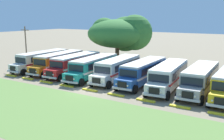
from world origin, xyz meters
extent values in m
plane|color=#84755B|center=(0.00, 0.00, 0.00)|extent=(220.00, 220.00, 0.00)
cube|color=olive|center=(0.00, -7.68, 0.00)|extent=(80.00, 11.21, 0.01)
cube|color=silver|center=(-14.04, 5.87, 1.55)|extent=(2.62, 9.23, 2.10)
cube|color=maroon|center=(-14.04, 5.87, 1.38)|extent=(2.65, 9.25, 0.24)
cube|color=black|center=(-12.77, 6.19, 2.05)|extent=(0.14, 8.00, 0.80)
cube|color=black|center=(-15.31, 6.16, 2.05)|extent=(0.14, 8.00, 0.80)
cube|color=beige|center=(-14.04, 5.87, 2.71)|extent=(2.54, 9.13, 0.22)
cube|color=silver|center=(-13.97, 0.57, 1.02)|extent=(2.22, 1.43, 1.05)
cube|color=black|center=(-13.96, -0.17, 1.05)|extent=(1.10, 0.11, 0.70)
cube|color=#B7B7BC|center=(-13.96, -0.21, 0.62)|extent=(2.40, 0.23, 0.24)
cube|color=black|center=(-13.98, 1.24, 2.05)|extent=(2.20, 0.09, 0.84)
cube|color=maroon|center=(-14.10, 10.49, 1.45)|extent=(0.90, 0.07, 1.30)
sphere|color=#EAE5C6|center=(-13.26, -0.21, 1.05)|extent=(0.20, 0.20, 0.20)
sphere|color=#EAE5C6|center=(-14.66, -0.23, 1.05)|extent=(0.20, 0.20, 0.20)
cylinder|color=black|center=(-12.77, 0.69, 0.50)|extent=(0.29, 1.00, 1.00)
cylinder|color=black|center=(-15.17, 0.66, 0.50)|extent=(0.29, 1.00, 1.00)
cylinder|color=black|center=(-12.88, 8.89, 0.50)|extent=(0.29, 1.00, 1.00)
cylinder|color=black|center=(-15.28, 8.86, 0.50)|extent=(0.29, 1.00, 1.00)
cube|color=orange|center=(-10.73, 6.16, 1.55)|extent=(3.30, 9.38, 2.10)
cube|color=white|center=(-10.73, 6.16, 1.38)|extent=(3.33, 9.41, 0.24)
cube|color=black|center=(-9.49, 6.57, 2.05)|extent=(0.74, 7.97, 0.80)
cube|color=black|center=(-12.02, 6.35, 2.05)|extent=(0.74, 7.97, 0.80)
cube|color=beige|center=(-10.73, 6.16, 2.71)|extent=(3.21, 9.28, 0.22)
cube|color=orange|center=(-10.26, 0.88, 1.02)|extent=(2.31, 1.59, 1.05)
cube|color=black|center=(-10.20, 0.15, 1.05)|extent=(1.10, 0.20, 0.70)
cube|color=#B7B7BC|center=(-10.19, 0.11, 0.62)|extent=(2.41, 0.41, 0.24)
cube|color=black|center=(-10.32, 1.55, 2.05)|extent=(2.20, 0.25, 0.84)
cube|color=white|center=(-11.13, 10.77, 1.45)|extent=(0.90, 0.14, 1.30)
sphere|color=#EAE5C6|center=(-9.49, 0.16, 1.05)|extent=(0.20, 0.20, 0.20)
sphere|color=#EAE5C6|center=(-10.89, 0.04, 1.05)|extent=(0.20, 0.20, 0.20)
cylinder|color=black|center=(-9.07, 1.09, 0.50)|extent=(0.37, 1.02, 1.00)
cylinder|color=black|center=(-11.46, 0.88, 0.50)|extent=(0.37, 1.02, 1.00)
cylinder|color=black|center=(-9.80, 9.26, 0.50)|extent=(0.37, 1.02, 1.00)
cylinder|color=black|center=(-12.19, 9.05, 0.50)|extent=(0.37, 1.02, 1.00)
cube|color=red|center=(-7.27, 6.09, 1.55)|extent=(3.03, 9.33, 2.10)
cube|color=white|center=(-7.27, 6.09, 1.38)|extent=(3.06, 9.35, 0.24)
cube|color=black|center=(-6.02, 6.46, 2.05)|extent=(0.50, 7.99, 0.80)
cube|color=black|center=(-8.56, 6.31, 2.05)|extent=(0.50, 7.99, 0.80)
cube|color=silver|center=(-7.27, 6.09, 2.71)|extent=(2.94, 9.22, 0.22)
cube|color=red|center=(-6.97, 0.79, 1.02)|extent=(2.28, 1.52, 1.05)
cube|color=black|center=(-6.93, 0.06, 1.05)|extent=(1.10, 0.16, 0.70)
cube|color=#B7B7BC|center=(-6.92, 0.02, 0.62)|extent=(2.41, 0.34, 0.24)
cube|color=black|center=(-7.01, 1.46, 2.05)|extent=(2.20, 0.19, 0.84)
cube|color=white|center=(-7.54, 10.70, 1.45)|extent=(0.90, 0.11, 1.30)
sphere|color=#EAE5C6|center=(-6.22, 0.05, 1.05)|extent=(0.20, 0.20, 0.20)
sphere|color=#EAE5C6|center=(-7.62, -0.03, 1.05)|extent=(0.20, 0.20, 0.20)
cylinder|color=black|center=(-5.78, 0.96, 0.50)|extent=(0.34, 1.01, 1.00)
cylinder|color=black|center=(-8.17, 0.82, 0.50)|extent=(0.34, 1.01, 1.00)
cylinder|color=black|center=(-6.25, 9.15, 0.50)|extent=(0.34, 1.01, 1.00)
cylinder|color=black|center=(-8.65, 9.01, 0.50)|extent=(0.34, 1.01, 1.00)
cube|color=teal|center=(-3.65, 5.62, 1.55)|extent=(3.32, 9.39, 2.10)
cube|color=white|center=(-3.65, 5.62, 1.38)|extent=(3.35, 9.41, 0.24)
cube|color=black|center=(-2.41, 6.04, 2.05)|extent=(0.76, 7.97, 0.80)
cube|color=black|center=(-4.94, 5.81, 2.05)|extent=(0.76, 7.97, 0.80)
cube|color=beige|center=(-3.65, 5.62, 2.71)|extent=(3.23, 9.28, 0.22)
cube|color=teal|center=(-3.17, 0.35, 1.02)|extent=(2.32, 1.59, 1.05)
cube|color=black|center=(-3.10, -0.39, 1.05)|extent=(1.10, 0.20, 0.70)
cube|color=#B7B7BC|center=(-3.10, -0.43, 0.62)|extent=(2.41, 0.42, 0.24)
cube|color=black|center=(-3.23, 1.01, 2.05)|extent=(2.20, 0.26, 0.84)
cube|color=white|center=(-4.07, 10.22, 1.45)|extent=(0.90, 0.14, 1.30)
sphere|color=#EAE5C6|center=(-2.40, -0.38, 1.05)|extent=(0.20, 0.20, 0.20)
sphere|color=#EAE5C6|center=(-3.80, -0.50, 1.05)|extent=(0.20, 0.20, 0.20)
cylinder|color=black|center=(-1.98, 0.55, 0.50)|extent=(0.37, 1.02, 1.00)
cylinder|color=black|center=(-4.37, 0.34, 0.50)|extent=(0.37, 1.02, 1.00)
cylinder|color=black|center=(-2.73, 8.72, 0.50)|extent=(0.37, 1.02, 1.00)
cylinder|color=black|center=(-5.12, 8.50, 0.50)|extent=(0.37, 1.02, 1.00)
cube|color=silver|center=(-0.20, 6.44, 1.55)|extent=(3.27, 9.38, 2.10)
cube|color=red|center=(-0.20, 6.44, 1.38)|extent=(3.30, 9.40, 0.24)
cube|color=black|center=(1.04, 6.85, 2.05)|extent=(0.72, 7.97, 0.80)
cube|color=black|center=(-1.49, 6.63, 2.05)|extent=(0.72, 7.97, 0.80)
cube|color=beige|center=(-0.20, 6.44, 2.71)|extent=(3.18, 9.27, 0.22)
cube|color=silver|center=(0.25, 1.16, 1.02)|extent=(2.31, 1.58, 1.05)
cube|color=black|center=(0.32, 0.42, 1.05)|extent=(1.10, 0.19, 0.70)
cube|color=#B7B7BC|center=(0.32, 0.38, 0.62)|extent=(2.41, 0.40, 0.24)
cube|color=black|center=(0.20, 1.83, 2.05)|extent=(2.20, 0.25, 0.84)
cube|color=red|center=(-0.59, 11.05, 1.45)|extent=(0.90, 0.14, 1.30)
sphere|color=#EAE5C6|center=(1.02, 0.43, 1.05)|extent=(0.20, 0.20, 0.20)
sphere|color=#EAE5C6|center=(-0.38, 0.32, 1.05)|extent=(0.20, 0.20, 0.20)
cylinder|color=black|center=(1.44, 1.36, 0.50)|extent=(0.36, 1.02, 1.00)
cylinder|color=black|center=(-0.95, 1.16, 0.50)|extent=(0.36, 1.02, 1.00)
cylinder|color=black|center=(0.75, 9.53, 0.50)|extent=(0.36, 1.02, 1.00)
cylinder|color=black|center=(-1.65, 9.33, 0.50)|extent=(0.36, 1.02, 1.00)
cube|color=#23519E|center=(3.63, 6.44, 1.55)|extent=(2.76, 9.27, 2.10)
cube|color=silver|center=(3.63, 6.44, 1.38)|extent=(2.79, 9.29, 0.24)
cube|color=black|center=(4.89, 6.78, 2.05)|extent=(0.27, 8.00, 0.80)
cube|color=black|center=(2.35, 6.71, 2.05)|extent=(0.27, 8.00, 0.80)
cube|color=#B2B2B7|center=(3.63, 6.44, 2.71)|extent=(2.68, 9.16, 0.22)
cube|color=#23519E|center=(3.78, 1.15, 1.02)|extent=(2.24, 1.46, 1.05)
cube|color=black|center=(3.80, 0.41, 1.05)|extent=(1.10, 0.13, 0.70)
cube|color=#B7B7BC|center=(3.80, 0.37, 0.62)|extent=(2.40, 0.27, 0.24)
cube|color=black|center=(3.76, 1.82, 2.05)|extent=(2.20, 0.12, 0.84)
cube|color=silver|center=(3.50, 11.06, 1.45)|extent=(0.90, 0.09, 1.30)
sphere|color=#EAE5C6|center=(4.50, 0.38, 1.05)|extent=(0.20, 0.20, 0.20)
sphere|color=#EAE5C6|center=(3.10, 0.34, 1.05)|extent=(0.20, 0.20, 0.20)
cylinder|color=black|center=(4.98, 1.28, 0.50)|extent=(0.31, 1.01, 1.00)
cylinder|color=black|center=(2.58, 1.21, 0.50)|extent=(0.31, 1.01, 1.00)
cylinder|color=black|center=(4.75, 9.48, 0.50)|extent=(0.31, 1.01, 1.00)
cylinder|color=black|center=(2.35, 9.41, 0.50)|extent=(0.31, 1.01, 1.00)
cube|color=silver|center=(7.12, 6.02, 1.55)|extent=(3.44, 9.41, 2.10)
cube|color=red|center=(7.12, 6.02, 1.38)|extent=(3.47, 9.43, 0.24)
cube|color=black|center=(8.35, 6.45, 2.05)|extent=(0.87, 7.96, 0.80)
cube|color=black|center=(5.82, 6.19, 2.05)|extent=(0.87, 7.96, 0.80)
cube|color=silver|center=(7.12, 6.02, 2.71)|extent=(3.35, 9.30, 0.22)
cube|color=silver|center=(7.66, 0.75, 1.02)|extent=(2.33, 1.62, 1.05)
cube|color=black|center=(7.74, 0.02, 1.05)|extent=(1.10, 0.21, 0.70)
cube|color=#B7B7BC|center=(7.75, -0.02, 0.62)|extent=(2.41, 0.45, 0.24)
cube|color=black|center=(7.60, 1.42, 2.05)|extent=(2.19, 0.29, 0.84)
cube|color=red|center=(6.64, 10.62, 1.45)|extent=(0.90, 0.15, 1.30)
sphere|color=#EAE5C6|center=(8.44, 0.04, 1.05)|extent=(0.20, 0.20, 0.20)
sphere|color=#EAE5C6|center=(7.05, -0.11, 1.05)|extent=(0.20, 0.20, 0.20)
cylinder|color=black|center=(8.85, 0.98, 0.50)|extent=(0.38, 1.02, 1.00)
cylinder|color=black|center=(6.46, 0.73, 0.50)|extent=(0.38, 1.02, 1.00)
cylinder|color=black|center=(8.00, 9.13, 0.50)|extent=(0.38, 1.02, 1.00)
cylinder|color=black|center=(5.61, 8.88, 0.50)|extent=(0.38, 1.02, 1.00)
cube|color=#9E9993|center=(10.71, 6.46, 1.55)|extent=(2.92, 9.31, 2.10)
cube|color=#282828|center=(10.71, 6.46, 1.38)|extent=(2.95, 9.33, 0.24)
cube|color=black|center=(11.96, 6.82, 2.05)|extent=(0.41, 7.99, 0.80)
cube|color=black|center=(9.42, 6.70, 2.05)|extent=(0.41, 7.99, 0.80)
cube|color=beige|center=(10.71, 6.46, 2.71)|extent=(2.84, 9.20, 0.22)
cube|color=#9E9993|center=(10.95, 1.17, 1.02)|extent=(2.26, 1.50, 1.05)
cube|color=black|center=(10.99, 0.43, 1.05)|extent=(1.10, 0.15, 0.70)
cube|color=#B7B7BC|center=(10.99, 0.39, 0.62)|extent=(2.41, 0.31, 0.24)
cube|color=black|center=(10.92, 1.84, 2.05)|extent=(2.20, 0.16, 0.84)
cube|color=#282828|center=(10.49, 11.08, 1.45)|extent=(0.90, 0.10, 1.30)
sphere|color=#EAE5C6|center=(11.69, 0.41, 1.05)|extent=(0.20, 0.20, 0.20)
sphere|color=#EAE5C6|center=(10.29, 0.35, 1.05)|extent=(0.20, 0.20, 0.20)
cylinder|color=black|center=(12.15, 1.32, 0.50)|extent=(0.33, 1.01, 1.00)
cylinder|color=black|center=(9.75, 1.21, 0.50)|extent=(0.33, 1.01, 1.00)
cylinder|color=black|center=(11.77, 9.52, 0.50)|extent=(0.33, 1.01, 1.00)
cylinder|color=black|center=(9.37, 9.40, 0.50)|extent=(0.33, 1.01, 1.00)
cube|color=black|center=(12.66, 6.41, 2.05)|extent=(0.14, 8.00, 0.80)
cube|color=yellow|center=(14.00, 0.82, 1.02)|extent=(2.22, 1.43, 1.05)
cube|color=black|center=(14.01, 0.08, 1.05)|extent=(1.10, 0.11, 0.70)
cube|color=#B7B7BC|center=(14.01, 0.04, 0.62)|extent=(2.40, 0.23, 0.24)
cube|color=black|center=(13.99, 1.49, 2.05)|extent=(2.20, 0.09, 0.84)
sphere|color=#EAE5C6|center=(13.31, 0.02, 1.05)|extent=(0.20, 0.20, 0.20)
cylinder|color=black|center=(12.80, 0.91, 0.50)|extent=(0.29, 1.00, 1.00)
cylinder|color=black|center=(12.70, 9.11, 0.50)|extent=(0.29, 1.00, 1.00)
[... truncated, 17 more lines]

